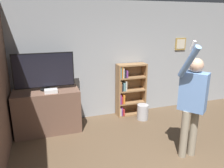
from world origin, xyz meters
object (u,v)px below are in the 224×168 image
at_px(television, 44,71).
at_px(bookshelf, 129,90).
at_px(person, 193,99).
at_px(game_console, 51,91).
at_px(waste_bin, 143,112).

height_order(television, bookshelf, television).
bearing_deg(bookshelf, person, -80.53).
bearing_deg(television, game_console, -66.30).
distance_m(television, person, 2.84).
height_order(game_console, bookshelf, bookshelf).
bearing_deg(waste_bin, bookshelf, 120.18).
bearing_deg(game_console, person, -34.97).
distance_m(bookshelf, waste_bin, 0.64).
bearing_deg(game_console, bookshelf, 13.16).
xyz_separation_m(television, person, (2.25, -1.72, -0.25)).
bearing_deg(bookshelf, game_console, -166.84).
bearing_deg(waste_bin, game_console, -178.51).
bearing_deg(bookshelf, waste_bin, -59.82).
xyz_separation_m(bookshelf, waste_bin, (0.22, -0.37, -0.46)).
distance_m(television, waste_bin, 2.42).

